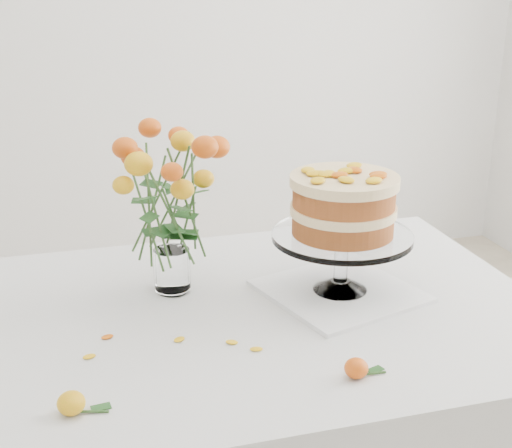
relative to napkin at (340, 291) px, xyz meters
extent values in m
cube|color=tan|center=(-0.28, -0.02, -0.03)|extent=(1.40, 0.90, 0.04)
cylinder|color=tan|center=(0.34, 0.35, -0.41)|extent=(0.06, 0.06, 0.71)
cube|color=silver|center=(-0.28, -0.02, -0.01)|extent=(1.42, 0.92, 0.01)
cube|color=silver|center=(-0.28, 0.44, -0.11)|extent=(1.42, 0.01, 0.20)
cube|color=silver|center=(0.43, -0.02, -0.11)|extent=(0.01, 0.92, 0.20)
cube|color=silver|center=(0.00, 0.00, 0.00)|extent=(0.39, 0.39, 0.01)
cylinder|color=white|center=(0.00, 0.00, 0.08)|extent=(0.03, 0.03, 0.10)
cylinder|color=white|center=(0.00, 0.00, 0.14)|extent=(0.32, 0.32, 0.01)
cylinder|color=#AD5427|center=(0.00, 0.00, 0.17)|extent=(0.25, 0.25, 0.05)
cylinder|color=#FFE1A4|center=(0.00, 0.00, 0.20)|extent=(0.26, 0.26, 0.02)
cylinder|color=#AD5427|center=(0.00, 0.00, 0.23)|extent=(0.25, 0.25, 0.05)
cylinder|color=#FFE1A4|center=(0.00, 0.00, 0.27)|extent=(0.27, 0.27, 0.02)
cylinder|color=white|center=(-0.37, 0.12, 0.00)|extent=(0.07, 0.07, 0.01)
cylinder|color=white|center=(-0.37, 0.12, 0.05)|extent=(0.08, 0.08, 0.10)
ellipsoid|color=orange|center=(-0.62, -0.32, 0.02)|extent=(0.05, 0.05, 0.04)
cylinder|color=#2F5421|center=(-0.58, -0.33, 0.00)|extent=(0.06, 0.02, 0.00)
ellipsoid|color=#D6550A|center=(-0.11, -0.34, 0.01)|extent=(0.04, 0.04, 0.04)
cylinder|color=#2F5421|center=(-0.08, -0.35, 0.00)|extent=(0.05, 0.01, 0.00)
ellipsoid|color=yellow|center=(-0.40, -0.12, 0.00)|extent=(0.03, 0.02, 0.00)
ellipsoid|color=yellow|center=(-0.30, -0.16, 0.00)|extent=(0.03, 0.02, 0.00)
ellipsoid|color=yellow|center=(-0.26, -0.20, 0.00)|extent=(0.03, 0.02, 0.00)
ellipsoid|color=yellow|center=(-0.54, -0.07, 0.00)|extent=(0.03, 0.02, 0.00)
ellipsoid|color=yellow|center=(-0.58, -0.14, 0.00)|extent=(0.03, 0.02, 0.00)
ellipsoid|color=yellow|center=(0.02, -0.10, 0.00)|extent=(0.03, 0.02, 0.00)
camera|label=1|loc=(-0.59, -1.39, 0.71)|focal=50.00mm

